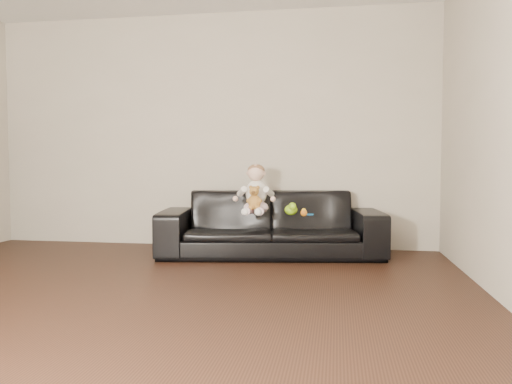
% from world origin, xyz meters
% --- Properties ---
extents(floor, '(5.50, 5.50, 0.00)m').
position_xyz_m(floor, '(0.00, 0.00, 0.00)').
color(floor, black).
rests_on(floor, ground).
extents(wall_back, '(5.00, 0.00, 5.00)m').
position_xyz_m(wall_back, '(0.00, 2.75, 1.30)').
color(wall_back, '#B7AE9A').
rests_on(wall_back, ground).
extents(sofa, '(2.32, 1.17, 0.65)m').
position_xyz_m(sofa, '(0.76, 2.25, 0.32)').
color(sofa, black).
rests_on(sofa, floor).
extents(baby, '(0.35, 0.43, 0.50)m').
position_xyz_m(baby, '(0.63, 2.13, 0.65)').
color(baby, '#F5CFDA').
rests_on(baby, sofa).
extents(teddy_bear, '(0.15, 0.15, 0.23)m').
position_xyz_m(teddy_bear, '(0.64, 1.98, 0.60)').
color(teddy_bear, '#A2702E').
rests_on(teddy_bear, sofa).
extents(toy_green, '(0.15, 0.17, 0.11)m').
position_xyz_m(toy_green, '(0.98, 2.08, 0.48)').
color(toy_green, '#87C717').
rests_on(toy_green, sofa).
extents(toy_rattle, '(0.07, 0.07, 0.07)m').
position_xyz_m(toy_rattle, '(1.11, 2.00, 0.46)').
color(toy_rattle, '#CA6D17').
rests_on(toy_rattle, sofa).
extents(toy_blue_disc, '(0.11, 0.11, 0.01)m').
position_xyz_m(toy_blue_disc, '(1.16, 2.13, 0.43)').
color(toy_blue_disc, blue).
rests_on(toy_blue_disc, sofa).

